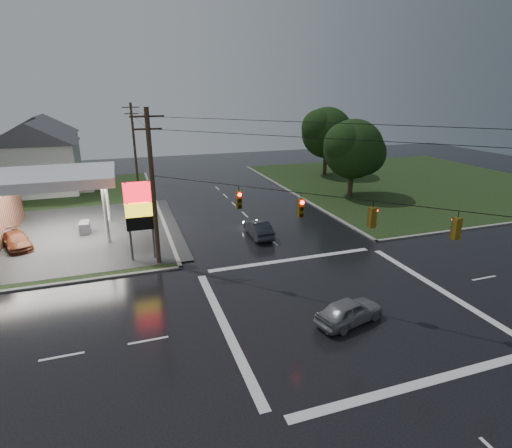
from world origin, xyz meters
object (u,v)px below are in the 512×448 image
object	(u,v)px
car_crossing	(349,311)
utility_pole_n	(134,142)
pylon_sign	(139,208)
house_far	(44,145)
house_near	(37,157)
car_pump	(16,241)
car_north	(258,229)
tree_ne_far	(328,133)
tree_ne_near	(354,149)
utility_pole_nw	(153,187)

from	to	relation	value
car_crossing	utility_pole_n	bearing A→B (deg)	-2.11
pylon_sign	house_far	distance (m)	39.21
house_near	car_pump	xyz separation A→B (m)	(1.00, -19.83, -3.78)
car_north	car_crossing	size ratio (longest dim) A/B	1.08
house_far	tree_ne_far	distance (m)	41.57
pylon_sign	car_pump	xyz separation A→B (m)	(-9.45, 5.67, -3.38)
pylon_sign	tree_ne_near	bearing A→B (deg)	25.01
utility_pole_n	car_crossing	bearing A→B (deg)	-77.26
utility_pole_nw	car_pump	bearing A→B (deg)	147.47
car_north	house_far	bearing A→B (deg)	-57.77
utility_pole_nw	utility_pole_n	distance (m)	28.50
utility_pole_n	house_far	world-z (taller)	utility_pole_n
utility_pole_nw	car_north	xyz separation A→B (m)	(8.70, 2.98, -5.00)
house_near	tree_ne_far	size ratio (longest dim) A/B	1.13
pylon_sign	car_crossing	world-z (taller)	pylon_sign
house_near	car_north	world-z (taller)	house_near
house_far	tree_ne_far	bearing A→B (deg)	-19.71
utility_pole_n	house_near	bearing A→B (deg)	-170.09
house_far	tree_ne_near	bearing A→B (deg)	-35.77
tree_ne_near	car_pump	size ratio (longest dim) A/B	2.07
tree_ne_far	car_north	distance (m)	28.55
car_crossing	car_pump	world-z (taller)	car_crossing
car_north	car_crossing	bearing A→B (deg)	92.63
house_far	car_crossing	xyz separation A→B (m)	(21.44, -49.78, -3.72)
utility_pole_n	car_pump	xyz separation A→B (m)	(-10.45, -21.83, -4.84)
car_pump	utility_pole_nw	bearing A→B (deg)	-53.56
tree_ne_far	car_north	world-z (taller)	tree_ne_far
car_crossing	house_far	bearing A→B (deg)	8.46
utility_pole_n	tree_ne_near	size ratio (longest dim) A/B	1.17
utility_pole_n	house_far	distance (m)	16.00
utility_pole_n	car_pump	size ratio (longest dim) A/B	2.42
house_near	tree_ne_far	xyz separation A→B (m)	(38.10, -2.01, 1.77)
car_pump	house_far	bearing A→B (deg)	72.56
utility_pole_nw	car_pump	distance (m)	13.40
utility_pole_nw	car_crossing	distance (m)	15.28
house_far	tree_ne_near	world-z (taller)	tree_ne_near
tree_ne_far	utility_pole_n	bearing A→B (deg)	171.45
utility_pole_n	tree_ne_far	world-z (taller)	utility_pole_n
car_north	car_pump	bearing A→B (deg)	-9.45
utility_pole_n	tree_ne_far	size ratio (longest dim) A/B	1.07
house_far	car_pump	size ratio (longest dim) A/B	2.55
tree_ne_near	car_pump	xyz separation A→B (m)	(-34.09, -5.83, -4.93)
utility_pole_n	car_crossing	xyz separation A→B (m)	(8.99, -39.78, -4.78)
house_far	utility_pole_n	bearing A→B (deg)	-38.77
house_near	car_pump	distance (m)	20.21
utility_pole_nw	house_near	xyz separation A→B (m)	(-11.45, 26.50, -1.32)
utility_pole_nw	car_pump	xyz separation A→B (m)	(-10.45, 6.67, -5.09)
utility_pole_n	car_north	bearing A→B (deg)	-71.18
house_far	utility_pole_nw	bearing A→B (deg)	-72.08
utility_pole_nw	car_crossing	bearing A→B (deg)	-51.43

